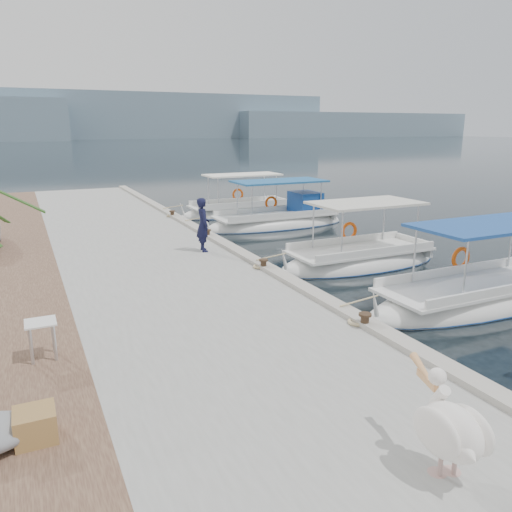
{
  "coord_description": "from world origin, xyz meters",
  "views": [
    {
      "loc": [
        -6.76,
        -11.61,
        4.72
      ],
      "look_at": [
        -1.0,
        0.65,
        1.2
      ],
      "focal_mm": 35.0,
      "sensor_mm": 36.0,
      "label": 1
    }
  ],
  "objects": [
    {
      "name": "fishing_caique_b",
      "position": [
        4.36,
        -2.49,
        0.12
      ],
      "size": [
        7.56,
        2.35,
        2.83
      ],
      "color": "silver",
      "rests_on": "ground"
    },
    {
      "name": "concrete_quay",
      "position": [
        -3.0,
        5.0,
        0.25
      ],
      "size": [
        6.0,
        40.0,
        0.5
      ],
      "primitive_type": "cube",
      "color": "gray",
      "rests_on": "ground"
    },
    {
      "name": "wooden_crate",
      "position": [
        -6.94,
        -4.81,
        0.72
      ],
      "size": [
        0.55,
        0.55,
        0.44
      ],
      "primitive_type": "cube",
      "color": "olive",
      "rests_on": "cobblestone_strip"
    },
    {
      "name": "folding_table",
      "position": [
        -6.71,
        -2.13,
        1.02
      ],
      "size": [
        0.55,
        0.55,
        0.73
      ],
      "color": "silver",
      "rests_on": "cobblestone_strip"
    },
    {
      "name": "distant_hills",
      "position": [
        29.61,
        201.49,
        7.61
      ],
      "size": [
        330.0,
        60.0,
        18.0
      ],
      "color": "slate",
      "rests_on": "ground"
    },
    {
      "name": "fisherman",
      "position": [
        -1.21,
        4.52,
        1.43
      ],
      "size": [
        0.52,
        0.72,
        1.87
      ],
      "primitive_type": "imported",
      "rotation": [
        0.0,
        0.0,
        1.47
      ],
      "color": "black",
      "rests_on": "concrete_quay"
    },
    {
      "name": "fishing_caique_d",
      "position": [
        4.38,
        9.63,
        0.19
      ],
      "size": [
        7.37,
        2.32,
        2.83
      ],
      "color": "silver",
      "rests_on": "ground"
    },
    {
      "name": "mooring_bollards",
      "position": [
        -0.35,
        1.5,
        0.69
      ],
      "size": [
        0.28,
        20.28,
        0.33
      ],
      "color": "black",
      "rests_on": "concrete_quay"
    },
    {
      "name": "quay_curb",
      "position": [
        -0.22,
        5.0,
        0.56
      ],
      "size": [
        0.44,
        40.0,
        0.12
      ],
      "primitive_type": "cube",
      "color": "#9D988B",
      "rests_on": "concrete_quay"
    },
    {
      "name": "ground",
      "position": [
        0.0,
        0.0,
        0.0
      ],
      "size": [
        400.0,
        400.0,
        0.0
      ],
      "primitive_type": "plane",
      "color": "black",
      "rests_on": "ground"
    },
    {
      "name": "fishing_caique_c",
      "position": [
        3.7,
        2.12,
        0.12
      ],
      "size": [
        6.22,
        2.37,
        2.83
      ],
      "color": "silver",
      "rests_on": "ground"
    },
    {
      "name": "fishing_caique_e",
      "position": [
        4.0,
        13.4,
        0.13
      ],
      "size": [
        6.82,
        2.05,
        2.83
      ],
      "color": "silver",
      "rests_on": "ground"
    },
    {
      "name": "pelican",
      "position": [
        -2.31,
        -7.75,
        1.14
      ],
      "size": [
        0.78,
        1.6,
        1.24
      ],
      "color": "tan",
      "rests_on": "concrete_quay"
    }
  ]
}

